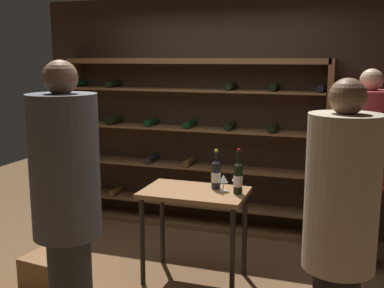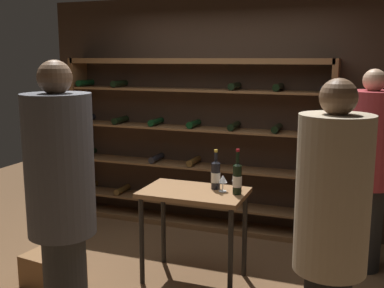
{
  "view_description": "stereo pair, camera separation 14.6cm",
  "coord_description": "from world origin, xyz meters",
  "px_view_note": "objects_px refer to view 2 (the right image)",
  "views": [
    {
      "loc": [
        1.35,
        -3.61,
        1.97
      ],
      "look_at": [
        0.06,
        0.24,
        1.22
      ],
      "focal_mm": 43.73,
      "sensor_mm": 36.0,
      "label": 1
    },
    {
      "loc": [
        1.49,
        -3.56,
        1.97
      ],
      "look_at": [
        0.06,
        0.24,
        1.22
      ],
      "focal_mm": 43.73,
      "sensor_mm": 36.0,
      "label": 2
    }
  ],
  "objects_px": {
    "wine_crate": "(53,270)",
    "wine_bottle_green_slim": "(237,178)",
    "tasting_table": "(194,203)",
    "person_guest_plum_blouse": "(331,230)",
    "person_bystander_red_print": "(61,197)",
    "wine_glass_stemmed_center": "(223,180)",
    "wine_glass_stemmed_left": "(236,178)",
    "person_bystander_dark_jacket": "(369,162)",
    "wine_rack": "(192,144)",
    "wine_bottle_black_capsule": "(216,174)"
  },
  "relations": [
    {
      "from": "wine_crate",
      "to": "wine_bottle_green_slim",
      "type": "relative_size",
      "value": 1.23
    },
    {
      "from": "tasting_table",
      "to": "person_guest_plum_blouse",
      "type": "distance_m",
      "value": 1.69
    },
    {
      "from": "person_bystander_red_print",
      "to": "wine_glass_stemmed_center",
      "type": "bearing_deg",
      "value": 129.77
    },
    {
      "from": "person_guest_plum_blouse",
      "to": "wine_glass_stemmed_center",
      "type": "relative_size",
      "value": 12.79
    },
    {
      "from": "person_guest_plum_blouse",
      "to": "wine_glass_stemmed_left",
      "type": "xyz_separation_m",
      "value": [
        -0.88,
        1.29,
        -0.1
      ]
    },
    {
      "from": "person_bystander_dark_jacket",
      "to": "wine_bottle_green_slim",
      "type": "relative_size",
      "value": 4.81
    },
    {
      "from": "tasting_table",
      "to": "person_bystander_dark_jacket",
      "type": "height_order",
      "value": "person_bystander_dark_jacket"
    },
    {
      "from": "wine_rack",
      "to": "person_guest_plum_blouse",
      "type": "relative_size",
      "value": 1.68
    },
    {
      "from": "person_bystander_red_print",
      "to": "person_guest_plum_blouse",
      "type": "relative_size",
      "value": 1.05
    },
    {
      "from": "wine_glass_stemmed_center",
      "to": "wine_crate",
      "type": "bearing_deg",
      "value": -156.04
    },
    {
      "from": "wine_bottle_green_slim",
      "to": "wine_glass_stemmed_left",
      "type": "xyz_separation_m",
      "value": [
        -0.04,
        0.13,
        -0.03
      ]
    },
    {
      "from": "wine_rack",
      "to": "wine_glass_stemmed_left",
      "type": "xyz_separation_m",
      "value": [
        0.84,
        -1.14,
        -0.04
      ]
    },
    {
      "from": "wine_glass_stemmed_center",
      "to": "person_bystander_dark_jacket",
      "type": "bearing_deg",
      "value": 31.59
    },
    {
      "from": "person_bystander_dark_jacket",
      "to": "wine_glass_stemmed_center",
      "type": "distance_m",
      "value": 1.38
    },
    {
      "from": "person_bystander_dark_jacket",
      "to": "wine_glass_stemmed_left",
      "type": "relative_size",
      "value": 12.5
    },
    {
      "from": "wine_crate",
      "to": "wine_glass_stemmed_left",
      "type": "distance_m",
      "value": 1.8
    },
    {
      "from": "wine_bottle_black_capsule",
      "to": "wine_crate",
      "type": "bearing_deg",
      "value": -152.55
    },
    {
      "from": "person_bystander_dark_jacket",
      "to": "tasting_table",
      "type": "bearing_deg",
      "value": 43.99
    },
    {
      "from": "wine_rack",
      "to": "wine_bottle_black_capsule",
      "type": "bearing_deg",
      "value": -60.6
    },
    {
      "from": "tasting_table",
      "to": "person_guest_plum_blouse",
      "type": "xyz_separation_m",
      "value": [
        1.22,
        -1.13,
        0.32
      ]
    },
    {
      "from": "tasting_table",
      "to": "person_bystander_red_print",
      "type": "relative_size",
      "value": 0.46
    },
    {
      "from": "wine_rack",
      "to": "person_guest_plum_blouse",
      "type": "height_order",
      "value": "wine_rack"
    },
    {
      "from": "person_bystander_red_print",
      "to": "person_guest_plum_blouse",
      "type": "distance_m",
      "value": 1.67
    },
    {
      "from": "tasting_table",
      "to": "wine_crate",
      "type": "bearing_deg",
      "value": -153.91
    },
    {
      "from": "person_guest_plum_blouse",
      "to": "wine_crate",
      "type": "height_order",
      "value": "person_guest_plum_blouse"
    },
    {
      "from": "person_bystander_red_print",
      "to": "wine_crate",
      "type": "bearing_deg",
      "value": -160.17
    },
    {
      "from": "person_bystander_red_print",
      "to": "wine_glass_stemmed_left",
      "type": "height_order",
      "value": "person_bystander_red_print"
    },
    {
      "from": "wine_bottle_black_capsule",
      "to": "wine_bottle_green_slim",
      "type": "bearing_deg",
      "value": -22.21
    },
    {
      "from": "wine_bottle_black_capsule",
      "to": "wine_rack",
      "type": "bearing_deg",
      "value": 119.4
    },
    {
      "from": "tasting_table",
      "to": "wine_crate",
      "type": "distance_m",
      "value": 1.36
    },
    {
      "from": "wine_bottle_green_slim",
      "to": "wine_crate",
      "type": "bearing_deg",
      "value": -159.04
    },
    {
      "from": "wine_rack",
      "to": "wine_bottle_green_slim",
      "type": "bearing_deg",
      "value": -55.15
    },
    {
      "from": "person_bystander_dark_jacket",
      "to": "wine_bottle_black_capsule",
      "type": "xyz_separation_m",
      "value": [
        -1.25,
        -0.66,
        -0.07
      ]
    },
    {
      "from": "person_bystander_red_print",
      "to": "wine_bottle_green_slim",
      "type": "relative_size",
      "value": 5.02
    },
    {
      "from": "person_guest_plum_blouse",
      "to": "wine_glass_stemmed_left",
      "type": "relative_size",
      "value": 12.45
    },
    {
      "from": "wine_glass_stemmed_left",
      "to": "wine_glass_stemmed_center",
      "type": "height_order",
      "value": "wine_glass_stemmed_left"
    },
    {
      "from": "wine_rack",
      "to": "tasting_table",
      "type": "bearing_deg",
      "value": -68.7
    },
    {
      "from": "person_guest_plum_blouse",
      "to": "wine_bottle_black_capsule",
      "type": "xyz_separation_m",
      "value": [
        -1.06,
        1.25,
        -0.08
      ]
    },
    {
      "from": "wine_crate",
      "to": "person_bystander_red_print",
      "type": "bearing_deg",
      "value": -47.3
    },
    {
      "from": "person_guest_plum_blouse",
      "to": "person_bystander_dark_jacket",
      "type": "relative_size",
      "value": 1.0
    },
    {
      "from": "person_guest_plum_blouse",
      "to": "wine_crate",
      "type": "bearing_deg",
      "value": 10.16
    },
    {
      "from": "wine_glass_stemmed_center",
      "to": "wine_bottle_green_slim",
      "type": "bearing_deg",
      "value": -12.91
    },
    {
      "from": "person_bystander_red_print",
      "to": "person_bystander_dark_jacket",
      "type": "relative_size",
      "value": 1.05
    },
    {
      "from": "person_bystander_red_print",
      "to": "wine_glass_stemmed_center",
      "type": "relative_size",
      "value": 13.41
    },
    {
      "from": "person_guest_plum_blouse",
      "to": "wine_bottle_green_slim",
      "type": "distance_m",
      "value": 1.43
    },
    {
      "from": "wine_rack",
      "to": "person_bystander_dark_jacket",
      "type": "distance_m",
      "value": 1.99
    },
    {
      "from": "person_bystander_red_print",
      "to": "wine_bottle_green_slim",
      "type": "distance_m",
      "value": 1.54
    },
    {
      "from": "wine_bottle_green_slim",
      "to": "wine_glass_stemmed_center",
      "type": "distance_m",
      "value": 0.14
    },
    {
      "from": "tasting_table",
      "to": "wine_rack",
      "type": "bearing_deg",
      "value": 111.3
    },
    {
      "from": "tasting_table",
      "to": "person_bystander_red_print",
      "type": "xyz_separation_m",
      "value": [
        -0.44,
        -1.27,
        0.37
      ]
    }
  ]
}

